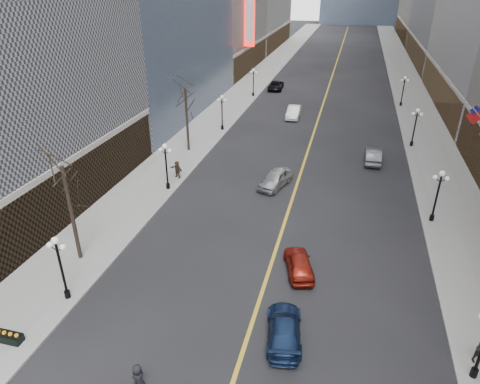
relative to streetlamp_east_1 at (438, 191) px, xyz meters
The scene contains 23 objects.
sidewalk_east 40.16m from the streetlamp_east_1, 86.85° to the left, with size 6.00×230.00×0.15m, color gray.
sidewalk_west 47.68m from the streetlamp_east_1, 122.82° to the left, with size 6.00×230.00×0.15m, color gray.
lane_line 51.45m from the streetlamp_east_1, 103.28° to the left, with size 0.25×200.00×0.02m, color gold.
streetlamp_east_1 is the anchor object (origin of this frame).
streetlamp_east_2 18.00m from the streetlamp_east_1, 90.00° to the left, with size 1.26×0.44×4.52m.
streetlamp_east_3 36.00m from the streetlamp_east_1, 90.00° to the left, with size 1.26×0.44×4.52m.
streetlamp_west_0 28.51m from the streetlamp_east_1, 145.86° to the right, with size 1.26×0.44×4.52m.
streetlamp_west_1 23.60m from the streetlamp_east_1, behind, with size 1.26×0.44×4.52m.
streetlamp_west_2 29.68m from the streetlamp_east_1, 142.67° to the left, with size 1.26×0.44×4.52m.
streetlamp_west_3 43.05m from the streetlamp_east_1, 123.25° to the left, with size 1.26×0.44×4.52m.
flag_5 8.98m from the streetlamp_east_1, 63.36° to the left, with size 2.87×0.12×2.87m.
theatre_marquee 57.87m from the streetlamp_east_1, 118.97° to the left, with size 2.00×0.55×12.00m.
tree_west_near 28.20m from the streetlamp_east_1, 154.62° to the right, with size 3.60×3.60×7.92m.
tree_west_far 27.41m from the streetlamp_east_1, 158.43° to the left, with size 3.60×3.60×7.92m.
planter_west 31.95m from the streetlamp_east_1, 141.12° to the right, with size 2.00×0.60×0.67m.
car_nb_near 14.37m from the streetlamp_east_1, 166.39° to the left, with size 1.93×4.79×1.63m, color #A4A7AB.
car_nb_mid 30.25m from the streetlamp_east_1, 120.51° to the left, with size 1.73×4.97×1.64m, color white.
car_nb_far 46.64m from the streetlamp_east_1, 116.52° to the left, with size 2.40×5.21×1.45m, color black.
car_sb_near 18.68m from the streetlamp_east_1, 121.89° to the right, with size 1.92×4.73×1.37m, color #122244.
car_sb_mid 13.84m from the streetlamp_east_1, 135.83° to the right, with size 1.70×4.21×1.44m, color maroon.
car_sb_far 12.98m from the streetlamp_east_1, 110.87° to the left, with size 1.64×4.69×1.55m, color #54595D.
ped_west_far 23.85m from the streetlamp_east_1, behind, with size 1.63×0.47×1.76m, color #34271C.
ped_crossing_b 26.55m from the streetlamp_east_1, 127.50° to the right, with size 0.86×0.47×1.75m, color black.
Camera 1 is at (4.11, -3.66, 18.46)m, focal length 32.00 mm.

